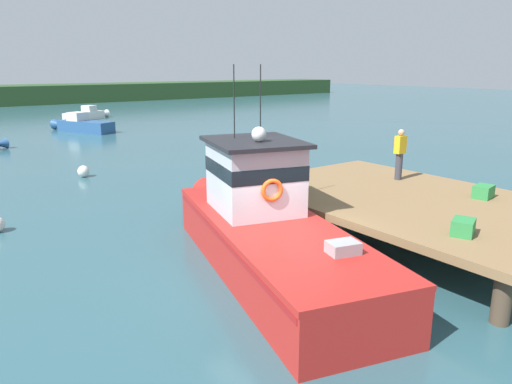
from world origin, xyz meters
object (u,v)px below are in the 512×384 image
object	(u,v)px
crate_stack_near_edge	(290,184)
mooring_buoy_spare_mooring	(83,171)
moored_boat_far_left	(87,115)
main_fishing_boat	(264,225)
moored_boat_outer_mooring	(82,125)
crate_stack_mid_dock	(483,192)
crate_single_far	(463,227)
deckhand_by_the_boat	(400,153)
mooring_buoy_channel_marker	(297,146)

from	to	relation	value
crate_stack_near_edge	mooring_buoy_spare_mooring	size ratio (longest dim) A/B	1.17
moored_boat_far_left	mooring_buoy_spare_mooring	world-z (taller)	moored_boat_far_left
crate_stack_near_edge	mooring_buoy_spare_mooring	distance (m)	11.28
main_fishing_boat	moored_boat_outer_mooring	xyz separation A→B (m)	(4.35, 28.08, -0.51)
crate_stack_near_edge	crate_stack_mid_dock	size ratio (longest dim) A/B	1.00
crate_single_far	moored_boat_far_left	distance (m)	40.46
main_fishing_boat	crate_stack_near_edge	xyz separation A→B (m)	(2.19, 1.58, 0.41)
mooring_buoy_spare_mooring	moored_boat_far_left	bearing A→B (deg)	71.74
crate_stack_near_edge	mooring_buoy_spare_mooring	xyz separation A→B (m)	(-2.67, 10.90, -1.16)
moored_boat_outer_mooring	crate_single_far	bearing A→B (deg)	-92.97
crate_stack_near_edge	deckhand_by_the_boat	world-z (taller)	deckhand_by_the_boat
crate_stack_near_edge	mooring_buoy_spare_mooring	world-z (taller)	crate_stack_near_edge
deckhand_by_the_boat	moored_boat_outer_mooring	world-z (taller)	deckhand_by_the_boat
deckhand_by_the_boat	mooring_buoy_spare_mooring	xyz separation A→B (m)	(-6.44, 11.85, -1.80)
crate_single_far	crate_stack_mid_dock	bearing A→B (deg)	22.37
crate_stack_mid_dock	mooring_buoy_channel_marker	bearing A→B (deg)	68.04
crate_stack_mid_dock	deckhand_by_the_boat	bearing A→B (deg)	90.69
main_fishing_boat	deckhand_by_the_boat	xyz separation A→B (m)	(5.96, 0.62, 1.05)
crate_stack_mid_dock	moored_boat_outer_mooring	size ratio (longest dim) A/B	0.11
crate_single_far	main_fishing_boat	bearing A→B (deg)	127.22
deckhand_by_the_boat	crate_stack_mid_dock	bearing A→B (deg)	-89.31
crate_stack_near_edge	mooring_buoy_channel_marker	xyz separation A→B (m)	(9.60, 10.58, -1.17)
crate_stack_mid_dock	main_fishing_boat	bearing A→B (deg)	159.71
crate_stack_near_edge	deckhand_by_the_boat	xyz separation A→B (m)	(3.77, -0.96, 0.64)
main_fishing_boat	deckhand_by_the_boat	world-z (taller)	main_fishing_boat
main_fishing_boat	mooring_buoy_channel_marker	xyz separation A→B (m)	(11.79, 12.16, -0.77)
moored_boat_outer_mooring	mooring_buoy_channel_marker	bearing A→B (deg)	-64.95
main_fishing_boat	crate_stack_mid_dock	xyz separation A→B (m)	(5.99, -2.21, 0.37)
crate_stack_mid_dock	moored_boat_outer_mooring	distance (m)	30.35
mooring_buoy_spare_mooring	crate_stack_mid_dock	bearing A→B (deg)	-66.22
main_fishing_boat	crate_stack_near_edge	distance (m)	2.73
crate_single_far	deckhand_by_the_boat	xyz separation A→B (m)	(3.25, 4.19, 0.69)
main_fishing_boat	mooring_buoy_spare_mooring	distance (m)	12.51
crate_stack_near_edge	deckhand_by_the_boat	distance (m)	3.94
main_fishing_boat	crate_single_far	world-z (taller)	main_fishing_boat
moored_boat_outer_mooring	mooring_buoy_spare_mooring	world-z (taller)	moored_boat_outer_mooring
main_fishing_boat	mooring_buoy_channel_marker	world-z (taller)	main_fishing_boat
crate_stack_mid_dock	deckhand_by_the_boat	size ratio (longest dim) A/B	0.37
crate_stack_mid_dock	moored_boat_far_left	world-z (taller)	crate_stack_mid_dock
mooring_buoy_spare_mooring	deckhand_by_the_boat	bearing A→B (deg)	-61.49
crate_stack_mid_dock	deckhand_by_the_boat	distance (m)	2.92
moored_boat_outer_mooring	crate_stack_near_edge	bearing A→B (deg)	-94.67
main_fishing_boat	mooring_buoy_spare_mooring	size ratio (longest dim) A/B	19.30
deckhand_by_the_boat	moored_boat_far_left	size ratio (longest dim) A/B	0.33
crate_single_far	crate_stack_mid_dock	world-z (taller)	crate_stack_mid_dock
crate_single_far	mooring_buoy_spare_mooring	size ratio (longest dim) A/B	1.17
crate_single_far	deckhand_by_the_boat	bearing A→B (deg)	52.22
moored_boat_far_left	crate_stack_mid_dock	bearing A→B (deg)	-92.19
moored_boat_outer_mooring	main_fishing_boat	bearing A→B (deg)	-98.81
crate_stack_mid_dock	mooring_buoy_spare_mooring	bearing A→B (deg)	113.78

